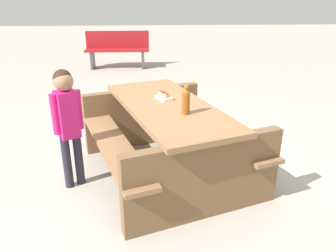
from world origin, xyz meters
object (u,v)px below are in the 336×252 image
Objects in this scene: soda_bottle at (186,101)px; park_bench_near at (118,49)px; picnic_table at (168,133)px; child_in_coat at (67,115)px; hotdog_tray at (164,96)px.

park_bench_near is at bearing 11.43° from soda_bottle.
picnic_table is 1.44× the size of park_bench_near.
hotdog_tray is at bearing -68.68° from child_in_coat.
soda_bottle is at bearing -168.57° from park_bench_near.
child_in_coat is (-0.18, 0.92, 0.29)m from picnic_table.
soda_bottle is at bearing -94.43° from child_in_coat.
child_in_coat is 0.76× the size of park_bench_near.
child_in_coat reaches higher than park_bench_near.
soda_bottle is 1.08m from child_in_coat.
picnic_table is 0.38m from hotdog_tray.
picnic_table is 8.40× the size of soda_bottle.
hotdog_tray is 0.18× the size of child_in_coat.
picnic_table is at bearing -169.18° from hotdog_tray.
park_bench_near is (5.08, 0.94, 0.00)m from picnic_table.
picnic_table is at bearing -169.55° from park_bench_near.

